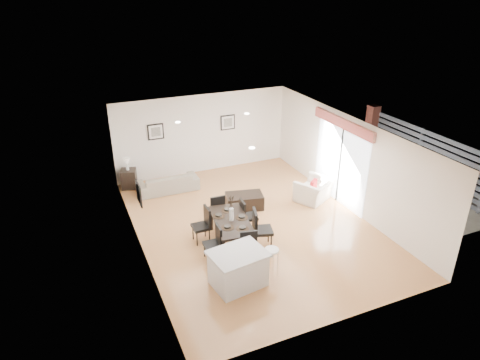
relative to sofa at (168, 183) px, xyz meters
name	(u,v)px	position (x,y,z in m)	size (l,w,h in m)	color
ground	(252,224)	(1.57, -2.95, -0.28)	(8.00, 8.00, 0.00)	tan
wall_back	(203,134)	(1.57, 1.05, 1.07)	(6.00, 0.04, 2.70)	white
wall_front	(344,265)	(1.57, -6.95, 1.07)	(6.00, 0.04, 2.70)	white
wall_left	(137,201)	(-1.43, -2.95, 1.07)	(0.04, 8.00, 2.70)	white
wall_right	(348,162)	(4.57, -2.95, 1.07)	(0.04, 8.00, 2.70)	white
ceiling	(253,131)	(1.57, -2.95, 2.42)	(6.00, 8.00, 0.02)	white
sofa	(168,183)	(0.00, 0.00, 0.00)	(1.91, 0.75, 0.56)	gray
armchair	(314,190)	(3.89, -2.39, 0.06)	(1.04, 0.90, 0.67)	white
courtyard_plant_a	(427,185)	(7.25, -3.51, 0.09)	(0.65, 0.57, 0.73)	#325424
courtyard_plant_b	(374,160)	(7.13, -1.16, 0.05)	(0.36, 0.36, 0.65)	#325424
dining_table	(231,222)	(0.70, -3.59, 0.35)	(1.09, 1.78, 0.70)	black
dining_chair_wnear	(215,241)	(0.11, -4.01, 0.21)	(0.41, 0.41, 0.87)	black
dining_chair_wfar	(204,223)	(0.12, -3.17, 0.25)	(0.42, 0.42, 0.94)	black
dining_chair_enear	(259,227)	(1.29, -3.98, 0.30)	(0.57, 0.57, 1.03)	black
dining_chair_efar	(246,214)	(1.29, -3.16, 0.23)	(0.45, 0.45, 0.91)	black
dining_chair_head	(249,248)	(0.72, -4.63, 0.22)	(0.49, 0.49, 0.90)	black
dining_chair_foot	(217,208)	(0.70, -2.55, 0.23)	(0.42, 0.42, 0.90)	black
vase	(231,211)	(0.70, -3.59, 0.68)	(0.82, 1.28, 0.68)	white
coffee_table	(244,201)	(1.77, -1.98, -0.07)	(1.06, 0.63, 0.42)	black
side_table	(129,179)	(-1.08, 0.71, 0.03)	(0.47, 0.47, 0.62)	black
table_lamp	(127,162)	(-1.08, 0.71, 0.61)	(0.21, 0.21, 0.41)	white
cushion	(314,186)	(3.79, -2.48, 0.27)	(0.34, 0.11, 0.34)	#AD161B
kitchen_island	(238,268)	(0.23, -5.11, 0.14)	(1.29, 1.06, 0.82)	#BABABC
bar_stool	(272,253)	(1.04, -5.11, 0.32)	(0.32, 0.32, 0.70)	white
framed_print_back_left	(156,132)	(-0.03, 1.02, 1.37)	(0.52, 0.04, 0.52)	black
framed_print_back_right	(228,122)	(2.47, 1.02, 1.37)	(0.52, 0.04, 0.52)	black
framed_print_left_wall	(139,193)	(-1.40, -3.15, 1.37)	(0.04, 0.52, 0.52)	black
sliding_door	(341,149)	(4.53, -2.65, 1.39)	(0.12, 2.70, 2.57)	white
courtyard	(409,150)	(7.74, -2.08, 0.65)	(6.00, 6.00, 2.00)	gray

